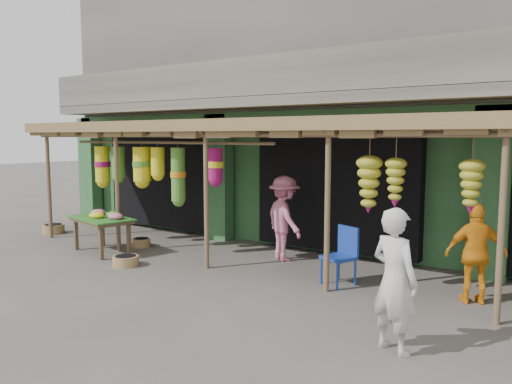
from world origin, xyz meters
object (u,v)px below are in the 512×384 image
Objects in this scene: flower_table at (103,219)px; person_shopper at (284,218)px; blue_chair at (342,252)px; person_front at (395,280)px; person_vendor at (476,254)px.

flower_table is 0.96× the size of person_shopper.
person_front is (1.62, -2.11, 0.30)m from blue_chair.
blue_chair is 0.57× the size of person_shopper.
blue_chair is at bearing -20.47° from person_vendor.
flower_table is 5.26m from blue_chair.
person_front is 1.12× the size of person_vendor.
person_front is at bearing 1.73° from flower_table.
person_vendor reaches higher than flower_table.
person_shopper is at bearing 37.48° from flower_table.
blue_chair is at bearing -176.43° from person_shopper.
flower_table is at bearing 55.36° from person_shopper.
blue_chair is (5.20, 0.79, -0.17)m from flower_table.
flower_table is at bearing -18.83° from person_vendor.
flower_table is 6.95m from person_front.
person_front reaches higher than flower_table.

